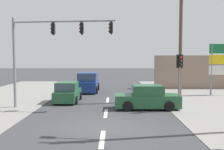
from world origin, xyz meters
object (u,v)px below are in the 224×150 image
(traffic_signal_mast, at_px, (48,42))
(suv_crossing_left, at_px, (88,83))
(sedan_oncoming_mid, at_px, (147,98))
(pedestal_signal_right_kerb, at_px, (180,73))
(hatchback_receding_far, at_px, (68,93))
(shopping_plaza_sign, at_px, (221,62))
(utility_pole_midground_right, at_px, (181,37))

(traffic_signal_mast, height_order, suv_crossing_left, traffic_signal_mast)
(traffic_signal_mast, xyz_separation_m, sedan_oncoming_mid, (6.46, -0.16, -3.65))
(pedestal_signal_right_kerb, distance_m, suv_crossing_left, 11.54)
(traffic_signal_mast, xyz_separation_m, hatchback_receding_far, (0.78, 2.52, -3.65))
(traffic_signal_mast, bearing_deg, sedan_oncoming_mid, -1.45)
(shopping_plaza_sign, relative_size, suv_crossing_left, 1.01)
(utility_pole_midground_right, relative_size, sedan_oncoming_mid, 2.20)
(hatchback_receding_far, bearing_deg, shopping_plaza_sign, 15.55)
(utility_pole_midground_right, relative_size, suv_crossing_left, 2.05)
(utility_pole_midground_right, relative_size, shopping_plaza_sign, 2.03)
(utility_pole_midground_right, distance_m, shopping_plaza_sign, 5.80)
(shopping_plaza_sign, distance_m, hatchback_receding_far, 13.75)
(traffic_signal_mast, relative_size, hatchback_receding_far, 1.87)
(utility_pole_midground_right, height_order, traffic_signal_mast, utility_pole_midground_right)
(suv_crossing_left, bearing_deg, sedan_oncoming_mid, -61.18)
(utility_pole_midground_right, distance_m, hatchback_receding_far, 9.60)
(shopping_plaza_sign, bearing_deg, pedestal_signal_right_kerb, -127.63)
(shopping_plaza_sign, bearing_deg, suv_crossing_left, 169.50)
(traffic_signal_mast, xyz_separation_m, pedestal_signal_right_kerb, (8.38, -0.93, -1.94))
(utility_pole_midground_right, height_order, pedestal_signal_right_kerb, utility_pole_midground_right)
(pedestal_signal_right_kerb, bearing_deg, sedan_oncoming_mid, 158.17)
(utility_pole_midground_right, bearing_deg, suv_crossing_left, 144.62)
(shopping_plaza_sign, height_order, hatchback_receding_far, shopping_plaza_sign)
(hatchback_receding_far, bearing_deg, suv_crossing_left, 80.59)
(traffic_signal_mast, bearing_deg, pedestal_signal_right_kerb, -6.35)
(hatchback_receding_far, bearing_deg, traffic_signal_mast, -107.18)
(shopping_plaza_sign, distance_m, suv_crossing_left, 12.47)
(sedan_oncoming_mid, relative_size, suv_crossing_left, 0.94)
(utility_pole_midground_right, relative_size, pedestal_signal_right_kerb, 2.62)
(utility_pole_midground_right, height_order, hatchback_receding_far, utility_pole_midground_right)
(pedestal_signal_right_kerb, distance_m, shopping_plaza_sign, 8.96)
(traffic_signal_mast, height_order, sedan_oncoming_mid, traffic_signal_mast)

